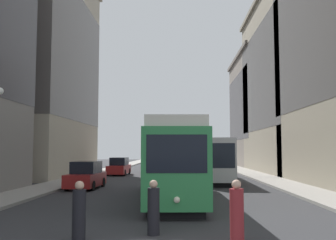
% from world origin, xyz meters
% --- Properties ---
extents(sidewalk_left, '(2.67, 120.00, 0.15)m').
position_xyz_m(sidewalk_left, '(-8.34, 40.00, 0.07)').
color(sidewalk_left, gray).
rests_on(sidewalk_left, ground).
extents(sidewalk_right, '(2.67, 120.00, 0.15)m').
position_xyz_m(sidewalk_right, '(8.34, 40.00, 0.07)').
color(sidewalk_right, gray).
rests_on(sidewalk_right, ground).
extents(streetcar, '(3.08, 13.30, 3.89)m').
position_xyz_m(streetcar, '(0.25, 11.75, 2.10)').
color(streetcar, black).
rests_on(streetcar, ground).
extents(transit_bus, '(2.73, 12.71, 3.45)m').
position_xyz_m(transit_bus, '(3.32, 23.86, 1.95)').
color(transit_bus, black).
rests_on(transit_bus, ground).
extents(parked_car_left_near, '(2.00, 4.72, 1.82)m').
position_xyz_m(parked_car_left_near, '(-5.70, 31.19, 0.84)').
color(parked_car_left_near, black).
rests_on(parked_car_left_near, ground).
extents(parked_car_left_mid, '(2.03, 4.39, 1.82)m').
position_xyz_m(parked_car_left_mid, '(-5.70, 17.03, 0.84)').
color(parked_car_left_mid, black).
rests_on(parked_car_left_mid, ground).
extents(pedestrian_crossing_near, '(0.37, 0.37, 1.66)m').
position_xyz_m(pedestrian_crossing_near, '(-0.21, 3.17, 0.77)').
color(pedestrian_crossing_near, black).
rests_on(pedestrian_crossing_near, ground).
extents(pedestrian_crossing_far, '(0.38, 0.38, 1.70)m').
position_xyz_m(pedestrian_crossing_far, '(-2.27, 2.28, 0.79)').
color(pedestrian_crossing_far, black).
rests_on(pedestrian_crossing_far, ground).
extents(pedestrian_on_sidewalk, '(0.39, 0.39, 1.74)m').
position_xyz_m(pedestrian_on_sidewalk, '(2.18, 2.21, 0.81)').
color(pedestrian_on_sidewalk, maroon).
rests_on(pedestrian_on_sidewalk, ground).
extents(building_left_midblock, '(10.70, 18.50, 22.35)m').
position_xyz_m(building_left_midblock, '(-14.73, 29.99, 11.50)').
color(building_left_midblock, '#B2A893').
rests_on(building_left_midblock, ground).
extents(building_right_midblock, '(11.87, 20.29, 20.12)m').
position_xyz_m(building_right_midblock, '(15.31, 35.30, 10.34)').
color(building_right_midblock, gray).
rests_on(building_right_midblock, ground).
extents(building_right_far, '(15.18, 18.42, 17.22)m').
position_xyz_m(building_right_far, '(16.97, 50.35, 8.84)').
color(building_right_far, slate).
rests_on(building_right_far, ground).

